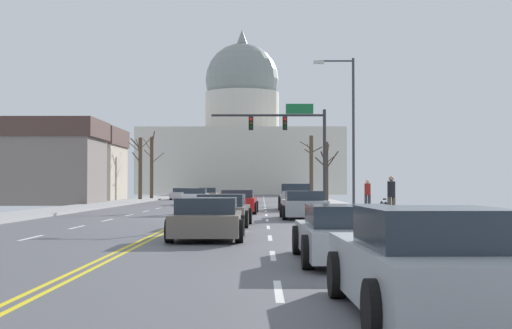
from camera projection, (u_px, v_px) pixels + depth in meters
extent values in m
cube|color=#515156|center=(194.00, 217.00, 34.65)|extent=(14.00, 180.00, 0.06)
cube|color=yellow|center=(192.00, 217.00, 34.65)|extent=(0.10, 176.40, 0.00)
cube|color=yellow|center=(197.00, 217.00, 34.65)|extent=(0.10, 176.40, 0.00)
cube|color=silver|center=(278.00, 291.00, 10.54)|extent=(0.12, 2.20, 0.00)
cube|color=silver|center=(273.00, 255.00, 15.73)|extent=(0.12, 2.20, 0.00)
cube|color=silver|center=(270.00, 238.00, 20.93)|extent=(0.12, 2.20, 0.00)
cube|color=silver|center=(268.00, 227.00, 26.13)|extent=(0.12, 2.20, 0.00)
cube|color=silver|center=(267.00, 220.00, 31.33)|extent=(0.12, 2.20, 0.00)
cube|color=silver|center=(266.00, 215.00, 36.52)|extent=(0.12, 2.20, 0.00)
cube|color=silver|center=(266.00, 211.00, 41.72)|extent=(0.12, 2.20, 0.00)
cube|color=silver|center=(265.00, 208.00, 46.92)|extent=(0.12, 2.20, 0.00)
cube|color=silver|center=(265.00, 206.00, 52.12)|extent=(0.12, 2.20, 0.00)
cube|color=silver|center=(265.00, 204.00, 57.32)|extent=(0.12, 2.20, 0.00)
cube|color=silver|center=(264.00, 202.00, 62.51)|extent=(0.12, 2.20, 0.00)
cube|color=silver|center=(264.00, 201.00, 67.71)|extent=(0.12, 2.20, 0.00)
cube|color=silver|center=(264.00, 200.00, 72.91)|extent=(0.12, 2.20, 0.00)
cube|color=silver|center=(264.00, 199.00, 78.11)|extent=(0.12, 2.20, 0.00)
cube|color=silver|center=(264.00, 198.00, 83.30)|extent=(0.12, 2.20, 0.00)
cube|color=silver|center=(263.00, 197.00, 88.50)|extent=(0.12, 2.20, 0.00)
cube|color=silver|center=(263.00, 196.00, 93.70)|extent=(0.12, 2.20, 0.00)
cube|color=silver|center=(263.00, 196.00, 98.90)|extent=(0.12, 2.20, 0.00)
cube|color=silver|center=(31.00, 238.00, 20.98)|extent=(0.12, 2.20, 0.00)
cube|color=silver|center=(77.00, 227.00, 26.18)|extent=(0.12, 2.20, 0.00)
cube|color=silver|center=(108.00, 220.00, 31.38)|extent=(0.12, 2.20, 0.00)
cube|color=silver|center=(129.00, 215.00, 36.58)|extent=(0.12, 2.20, 0.00)
cube|color=silver|center=(146.00, 211.00, 41.78)|extent=(0.12, 2.20, 0.00)
cube|color=silver|center=(159.00, 208.00, 46.97)|extent=(0.12, 2.20, 0.00)
cube|color=silver|center=(169.00, 206.00, 52.17)|extent=(0.12, 2.20, 0.00)
cube|color=silver|center=(177.00, 204.00, 57.37)|extent=(0.12, 2.20, 0.00)
cube|color=silver|center=(184.00, 202.00, 62.57)|extent=(0.12, 2.20, 0.00)
cube|color=silver|center=(190.00, 201.00, 67.76)|extent=(0.12, 2.20, 0.00)
cube|color=silver|center=(195.00, 200.00, 72.96)|extent=(0.12, 2.20, 0.00)
cube|color=silver|center=(200.00, 199.00, 78.16)|extent=(0.12, 2.20, 0.00)
cube|color=silver|center=(204.00, 198.00, 83.36)|extent=(0.12, 2.20, 0.00)
cube|color=silver|center=(207.00, 197.00, 88.56)|extent=(0.12, 2.20, 0.00)
cube|color=silver|center=(210.00, 196.00, 93.75)|extent=(0.12, 2.20, 0.00)
cube|color=silver|center=(213.00, 196.00, 98.95)|extent=(0.12, 2.20, 0.00)
cube|color=#959595|center=(370.00, 215.00, 34.59)|extent=(3.00, 180.00, 0.14)
cube|color=#959595|center=(19.00, 215.00, 34.72)|extent=(3.00, 180.00, 0.14)
cylinder|color=#28282D|center=(325.00, 157.00, 49.30)|extent=(0.22, 0.22, 6.60)
cylinder|color=#28282D|center=(268.00, 115.00, 49.41)|extent=(7.80, 0.16, 0.16)
cube|color=black|center=(285.00, 123.00, 49.38)|extent=(0.32, 0.28, 0.92)
sphere|color=red|center=(285.00, 119.00, 49.23)|extent=(0.22, 0.22, 0.22)
sphere|color=#332B05|center=(285.00, 123.00, 49.22)|extent=(0.22, 0.22, 0.22)
sphere|color=black|center=(285.00, 127.00, 49.22)|extent=(0.22, 0.22, 0.22)
cube|color=black|center=(251.00, 123.00, 49.40)|extent=(0.32, 0.28, 0.92)
sphere|color=red|center=(251.00, 119.00, 49.25)|extent=(0.22, 0.22, 0.22)
sphere|color=#332B05|center=(251.00, 123.00, 49.24)|extent=(0.22, 0.22, 0.22)
sphere|color=black|center=(251.00, 127.00, 49.23)|extent=(0.22, 0.22, 0.22)
cube|color=#146033|center=(300.00, 109.00, 49.42)|extent=(1.90, 0.06, 0.70)
cylinder|color=#333338|center=(353.00, 134.00, 38.48)|extent=(0.14, 0.14, 8.23)
cylinder|color=#333338|center=(336.00, 61.00, 38.60)|extent=(1.86, 0.09, 0.09)
cube|color=#B2B2AD|center=(319.00, 62.00, 38.61)|extent=(0.56, 0.24, 0.16)
cube|color=beige|center=(242.00, 162.00, 119.63)|extent=(32.77, 19.16, 10.50)
cylinder|color=beige|center=(242.00, 112.00, 119.86)|extent=(12.29, 12.29, 6.43)
sphere|color=gray|center=(242.00, 80.00, 120.01)|extent=(12.23, 12.23, 12.23)
cone|color=gray|center=(242.00, 37.00, 120.22)|extent=(1.80, 1.80, 2.40)
cube|color=#ADB2B7|center=(296.00, 200.00, 44.76)|extent=(2.03, 5.25, 0.73)
cube|color=#1E2833|center=(295.00, 189.00, 45.51)|extent=(1.81, 1.81, 0.66)
cube|color=#ADB2B7|center=(297.00, 193.00, 42.23)|extent=(1.77, 0.13, 0.22)
cylinder|color=black|center=(280.00, 202.00, 46.34)|extent=(0.30, 0.81, 0.80)
cylinder|color=black|center=(310.00, 202.00, 46.29)|extent=(0.30, 0.81, 0.80)
cylinder|color=black|center=(281.00, 204.00, 43.22)|extent=(0.30, 0.81, 0.80)
cylinder|color=black|center=(313.00, 204.00, 43.17)|extent=(0.30, 0.81, 0.80)
cube|color=#B71414|center=(238.00, 204.00, 38.81)|extent=(1.98, 4.47, 0.69)
cube|color=#232D38|center=(238.00, 194.00, 38.65)|extent=(1.70, 2.24, 0.42)
cylinder|color=black|center=(223.00, 207.00, 40.21)|extent=(0.24, 0.65, 0.64)
cylinder|color=black|center=(256.00, 207.00, 40.15)|extent=(0.24, 0.65, 0.64)
cylinder|color=black|center=(219.00, 208.00, 37.47)|extent=(0.24, 0.65, 0.64)
cylinder|color=black|center=(255.00, 208.00, 37.41)|extent=(0.24, 0.65, 0.64)
cube|color=#9EA3A8|center=(304.00, 208.00, 32.82)|extent=(1.95, 4.47, 0.68)
cube|color=#232D38|center=(304.00, 196.00, 32.62)|extent=(1.69, 2.11, 0.42)
cylinder|color=black|center=(282.00, 211.00, 34.18)|extent=(0.23, 0.64, 0.64)
cylinder|color=black|center=(321.00, 210.00, 34.20)|extent=(0.23, 0.64, 0.64)
cylinder|color=black|center=(285.00, 213.00, 31.43)|extent=(0.23, 0.64, 0.64)
cylinder|color=black|center=(328.00, 213.00, 31.45)|extent=(0.23, 0.64, 0.64)
cube|color=#6B6056|center=(223.00, 214.00, 27.07)|extent=(2.01, 4.37, 0.59)
cube|color=#232D38|center=(222.00, 200.00, 26.87)|extent=(1.72, 2.12, 0.44)
cylinder|color=black|center=(202.00, 216.00, 28.44)|extent=(0.24, 0.65, 0.64)
cylinder|color=black|center=(249.00, 216.00, 28.37)|extent=(0.24, 0.65, 0.64)
cylinder|color=black|center=(193.00, 219.00, 25.77)|extent=(0.24, 0.65, 0.64)
cylinder|color=black|center=(245.00, 219.00, 25.70)|extent=(0.24, 0.65, 0.64)
cube|color=#6B6056|center=(208.00, 223.00, 20.55)|extent=(1.92, 4.29, 0.59)
cube|color=#232D38|center=(207.00, 206.00, 20.27)|extent=(1.67, 2.06, 0.44)
cylinder|color=black|center=(180.00, 225.00, 21.87)|extent=(0.23, 0.64, 0.64)
cylinder|color=black|center=(241.00, 225.00, 21.88)|extent=(0.23, 0.64, 0.64)
cylinder|color=black|center=(169.00, 231.00, 19.22)|extent=(0.23, 0.64, 0.64)
cylinder|color=black|center=(239.00, 231.00, 19.23)|extent=(0.23, 0.64, 0.64)
cube|color=#9EA3A8|center=(348.00, 239.00, 14.63)|extent=(1.95, 4.70, 0.57)
cube|color=#232D38|center=(350.00, 216.00, 14.33)|extent=(1.69, 2.17, 0.42)
cylinder|color=black|center=(298.00, 240.00, 16.07)|extent=(0.23, 0.64, 0.64)
cylinder|color=black|center=(381.00, 240.00, 16.09)|extent=(0.23, 0.64, 0.64)
cylinder|color=black|center=(308.00, 252.00, 13.18)|extent=(0.23, 0.64, 0.64)
cylinder|color=black|center=(410.00, 252.00, 13.19)|extent=(0.23, 0.64, 0.64)
cube|color=#9EA3A8|center=(427.00, 274.00, 8.48)|extent=(1.88, 4.64, 0.69)
cube|color=#232D38|center=(435.00, 228.00, 8.14)|extent=(1.59, 2.07, 0.46)
cylinder|color=black|center=(337.00, 275.00, 9.88)|extent=(0.24, 0.65, 0.64)
cylinder|color=black|center=(463.00, 274.00, 9.92)|extent=(0.24, 0.65, 0.64)
cylinder|color=black|center=(376.00, 311.00, 7.04)|extent=(0.24, 0.65, 0.64)
cube|color=silver|center=(195.00, 198.00, 55.38)|extent=(1.95, 4.69, 0.69)
cube|color=#232D38|center=(195.00, 191.00, 55.74)|extent=(1.68, 2.29, 0.42)
cylinder|color=black|center=(206.00, 201.00, 53.95)|extent=(0.23, 0.64, 0.64)
cylinder|color=black|center=(181.00, 201.00, 53.92)|extent=(0.23, 0.64, 0.64)
cylinder|color=black|center=(208.00, 200.00, 56.83)|extent=(0.23, 0.64, 0.64)
cylinder|color=black|center=(185.00, 200.00, 56.80)|extent=(0.23, 0.64, 0.64)
cube|color=#6B6056|center=(208.00, 196.00, 64.87)|extent=(1.76, 4.58, 0.67)
cube|color=#232D38|center=(208.00, 190.00, 65.13)|extent=(1.53, 1.95, 0.43)
cylinder|color=black|center=(216.00, 198.00, 63.46)|extent=(0.23, 0.64, 0.64)
cylinder|color=black|center=(197.00, 198.00, 63.45)|extent=(0.23, 0.64, 0.64)
cylinder|color=black|center=(218.00, 198.00, 66.28)|extent=(0.23, 0.64, 0.64)
cylinder|color=black|center=(199.00, 198.00, 66.28)|extent=(0.23, 0.64, 0.64)
cube|color=silver|center=(182.00, 195.00, 74.25)|extent=(2.03, 4.30, 0.61)
cube|color=#232D38|center=(182.00, 190.00, 74.44)|extent=(1.73, 2.13, 0.42)
cylinder|color=black|center=(189.00, 197.00, 72.90)|extent=(0.24, 0.65, 0.64)
cylinder|color=black|center=(171.00, 197.00, 72.98)|extent=(0.24, 0.65, 0.64)
cylinder|color=black|center=(193.00, 196.00, 75.52)|extent=(0.24, 0.65, 0.64)
cylinder|color=black|center=(175.00, 196.00, 75.60)|extent=(0.24, 0.65, 0.64)
cube|color=#B2A38E|center=(77.00, 173.00, 71.24)|extent=(8.58, 8.55, 5.38)
cube|color=#47332D|center=(77.00, 138.00, 71.34)|extent=(8.93, 8.89, 1.73)
cube|color=slate|center=(19.00, 172.00, 55.70)|extent=(12.20, 6.67, 5.12)
cube|color=#47332D|center=(20.00, 129.00, 55.79)|extent=(12.69, 6.94, 1.46)
cube|color=#B2A38E|center=(67.00, 170.00, 81.33)|extent=(10.89, 7.86, 6.34)
cube|color=#47332D|center=(67.00, 136.00, 81.44)|extent=(11.33, 8.17, 1.50)
cylinder|color=#423328|center=(327.00, 172.00, 58.58)|extent=(0.29, 0.29, 4.91)
cylinder|color=#423328|center=(324.00, 159.00, 58.36)|extent=(0.65, 0.66, 1.18)
cylinder|color=#423328|center=(332.00, 160.00, 58.31)|extent=(1.02, 0.71, 1.43)
cylinder|color=#423328|center=(331.00, 160.00, 58.31)|extent=(0.68, 0.66, 0.60)
cylinder|color=#423328|center=(328.00, 151.00, 58.20)|extent=(0.20, 0.92, 1.13)
cylinder|color=#423328|center=(321.00, 163.00, 59.23)|extent=(0.93, 1.36, 0.98)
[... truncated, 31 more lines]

